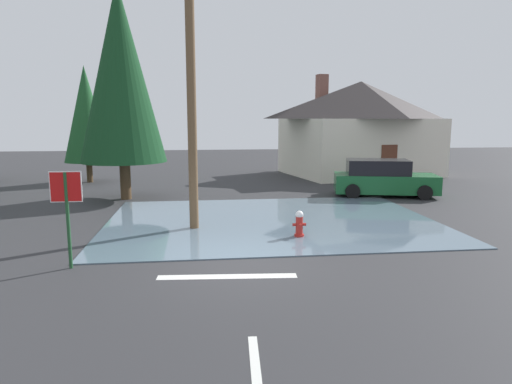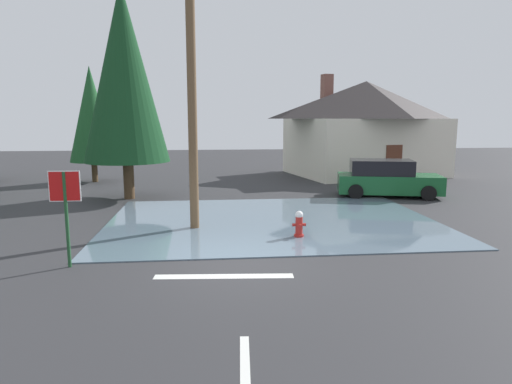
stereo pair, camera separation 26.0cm
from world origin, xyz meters
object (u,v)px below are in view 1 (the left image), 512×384
object	(u,v)px
stop_sign_near	(67,200)
parked_car	(383,179)
fire_hydrant	(299,224)
pine_tree_tall_left	(86,114)
pine_tree_short_left	(120,74)
utility_pole	(191,64)
house	(360,127)

from	to	relation	value
stop_sign_near	parked_car	size ratio (longest dim) A/B	0.48
fire_hydrant	pine_tree_tall_left	distance (m)	15.90
stop_sign_near	pine_tree_short_left	bearing A→B (deg)	91.12
parked_car	pine_tree_short_left	size ratio (longest dim) A/B	0.53
fire_hydrant	utility_pole	bearing A→B (deg)	154.90
house	pine_tree_short_left	xyz separation A→B (m)	(-12.95, -7.30, 2.34)
pine_tree_short_left	house	bearing A→B (deg)	29.40
stop_sign_near	utility_pole	size ratio (longest dim) A/B	0.23
utility_pole	pine_tree_tall_left	size ratio (longest dim) A/B	1.57
house	parked_car	size ratio (longest dim) A/B	2.13
parked_car	pine_tree_tall_left	xyz separation A→B (m)	(-14.11, 6.16, 2.87)
utility_pole	house	distance (m)	16.56
utility_pole	pine_tree_short_left	size ratio (longest dim) A/B	1.08
utility_pole	stop_sign_near	bearing A→B (deg)	-128.64
utility_pole	pine_tree_tall_left	world-z (taller)	utility_pole
utility_pole	pine_tree_tall_left	xyz separation A→B (m)	(-5.78, 11.37, -1.39)
stop_sign_near	fire_hydrant	distance (m)	6.34
pine_tree_tall_left	parked_car	bearing A→B (deg)	-23.58
parked_car	pine_tree_tall_left	bearing A→B (deg)	156.42
stop_sign_near	pine_tree_tall_left	size ratio (longest dim) A/B	0.37
stop_sign_near	pine_tree_tall_left	distance (m)	15.31
stop_sign_near	house	xyz separation A→B (m)	(12.77, 16.56, 1.32)
house	pine_tree_short_left	distance (m)	15.05
stop_sign_near	pine_tree_short_left	size ratio (longest dim) A/B	0.25
stop_sign_near	fire_hydrant	size ratio (longest dim) A/B	2.86
parked_car	pine_tree_short_left	world-z (taller)	pine_tree_short_left
stop_sign_near	pine_tree_short_left	xyz separation A→B (m)	(-0.18, 9.26, 3.66)
pine_tree_tall_left	pine_tree_short_left	distance (m)	6.48
utility_pole	parked_car	size ratio (longest dim) A/B	2.05
stop_sign_near	house	bearing A→B (deg)	52.37
house	parked_car	bearing A→B (deg)	-101.77
stop_sign_near	parked_car	distance (m)	14.17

